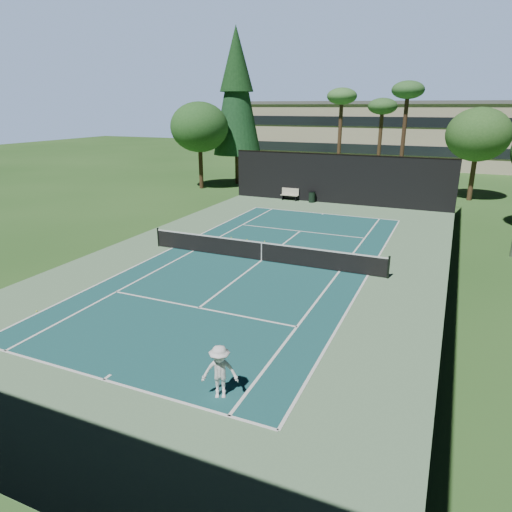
{
  "coord_description": "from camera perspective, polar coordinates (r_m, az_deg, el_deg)",
  "views": [
    {
      "loc": [
        8.73,
        -20.69,
        7.66
      ],
      "look_at": [
        1.0,
        -3.0,
        1.3
      ],
      "focal_mm": 32.0,
      "sensor_mm": 36.0,
      "label": 1
    }
  ],
  "objects": [
    {
      "name": "ground",
      "position": [
        23.72,
        0.69,
        -0.6
      ],
      "size": [
        160.0,
        160.0,
        0.0
      ],
      "primitive_type": "plane",
      "color": "#2A5520",
      "rests_on": "ground"
    },
    {
      "name": "apron_slab",
      "position": [
        23.72,
        0.69,
        -0.59
      ],
      "size": [
        18.0,
        32.0,
        0.01
      ],
      "primitive_type": "cube",
      "color": "#608A61",
      "rests_on": "ground"
    },
    {
      "name": "court_surface",
      "position": [
        23.72,
        0.69,
        -0.58
      ],
      "size": [
        10.97,
        23.77,
        0.01
      ],
      "primitive_type": "cube",
      "color": "#195152",
      "rests_on": "ground"
    },
    {
      "name": "court_lines",
      "position": [
        23.72,
        0.69,
        -0.56
      ],
      "size": [
        11.07,
        23.87,
        0.01
      ],
      "color": "white",
      "rests_on": "ground"
    },
    {
      "name": "tennis_net",
      "position": [
        23.55,
        0.69,
        0.68
      ],
      "size": [
        12.9,
        0.1,
        1.1
      ],
      "color": "black",
      "rests_on": "ground"
    },
    {
      "name": "fence",
      "position": [
        23.21,
        0.77,
        4.14
      ],
      "size": [
        18.04,
        32.05,
        4.03
      ],
      "color": "black",
      "rests_on": "ground"
    },
    {
      "name": "player",
      "position": [
        12.82,
        -4.54,
        -14.25
      ],
      "size": [
        1.16,
        0.92,
        1.57
      ],
      "primitive_type": "imported",
      "rotation": [
        0.0,
        0.0,
        0.39
      ],
      "color": "white",
      "rests_on": "ground"
    },
    {
      "name": "tennis_ball_a",
      "position": [
        19.9,
        -25.74,
        -6.23
      ],
      "size": [
        0.06,
        0.06,
        0.06
      ],
      "primitive_type": "sphere",
      "color": "#DCF237",
      "rests_on": "ground"
    },
    {
      "name": "tennis_ball_b",
      "position": [
        27.39,
        -1.14,
        2.07
      ],
      "size": [
        0.07,
        0.07,
        0.07
      ],
      "primitive_type": "sphere",
      "color": "#C1E333",
      "rests_on": "ground"
    },
    {
      "name": "tennis_ball_c",
      "position": [
        27.05,
        1.08,
        1.85
      ],
      "size": [
        0.06,
        0.06,
        0.06
      ],
      "primitive_type": "sphere",
      "color": "#E1F537",
      "rests_on": "ground"
    },
    {
      "name": "tennis_ball_d",
      "position": [
        27.9,
        -3.12,
        2.34
      ],
      "size": [
        0.07,
        0.07,
        0.07
      ],
      "primitive_type": "sphere",
      "color": "#D1DF32",
      "rests_on": "ground"
    },
    {
      "name": "park_bench",
      "position": [
        39.3,
        4.27,
        7.76
      ],
      "size": [
        1.5,
        0.45,
        1.02
      ],
      "color": "#BDB59D",
      "rests_on": "ground"
    },
    {
      "name": "trash_bin",
      "position": [
        38.56,
        7.0,
        7.36
      ],
      "size": [
        0.56,
        0.56,
        0.95
      ],
      "color": "black",
      "rests_on": "ground"
    },
    {
      "name": "pine_tree",
      "position": [
        47.49,
        -2.45,
        20.5
      ],
      "size": [
        4.8,
        4.8,
        15.0
      ],
      "color": "#43311C",
      "rests_on": "ground"
    },
    {
      "name": "palm_a",
      "position": [
        45.96,
        10.67,
        18.6
      ],
      "size": [
        2.8,
        2.8,
        9.32
      ],
      "color": "#4D3421",
      "rests_on": "ground"
    },
    {
      "name": "palm_b",
      "position": [
        47.24,
        15.52,
        17.24
      ],
      "size": [
        2.8,
        2.8,
        8.42
      ],
      "color": "#45311D",
      "rests_on": "ground"
    },
    {
      "name": "palm_c",
      "position": [
        43.95,
        18.42,
        18.59
      ],
      "size": [
        2.8,
        2.8,
        9.77
      ],
      "color": "#412C1C",
      "rests_on": "ground"
    },
    {
      "name": "decid_tree_a",
      "position": [
        42.76,
        26.04,
        13.46
      ],
      "size": [
        5.12,
        5.12,
        7.62
      ],
      "color": "#4F3621",
      "rests_on": "ground"
    },
    {
      "name": "decid_tree_c",
      "position": [
        44.91,
        -7.09,
        15.68
      ],
      "size": [
        5.44,
        5.44,
        8.09
      ],
      "color": "#47301E",
      "rests_on": "ground"
    },
    {
      "name": "campus_building",
      "position": [
        67.32,
        16.68,
        14.56
      ],
      "size": [
        40.5,
        12.5,
        8.3
      ],
      "color": "#B4A68B",
      "rests_on": "ground"
    }
  ]
}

